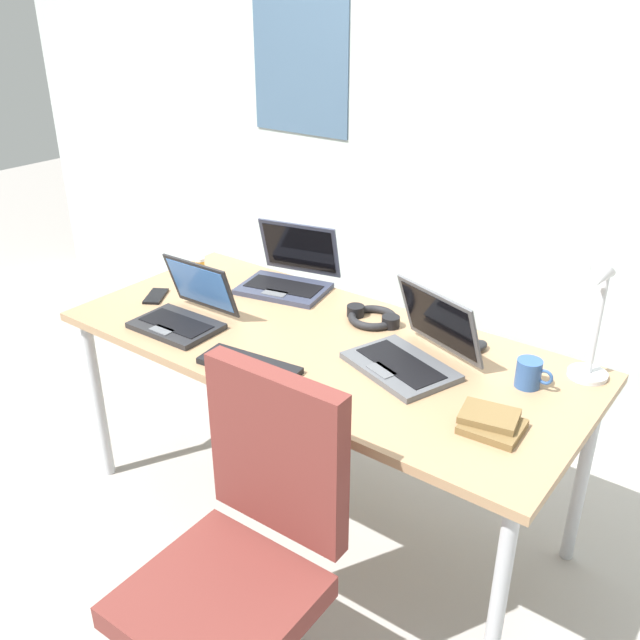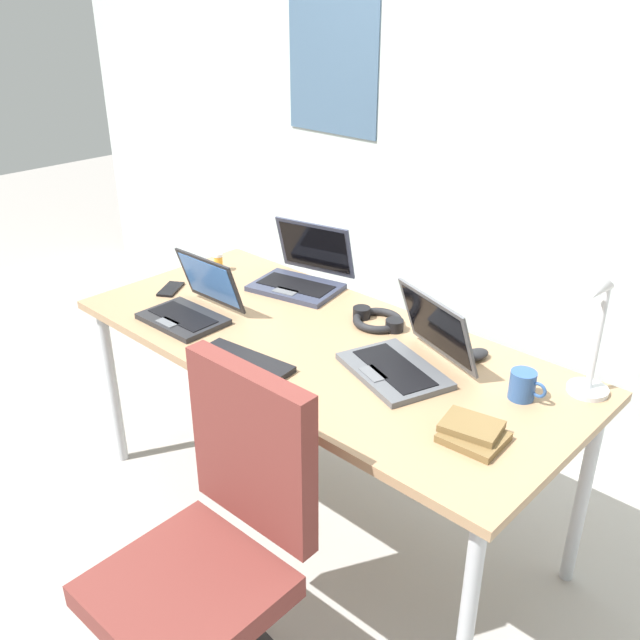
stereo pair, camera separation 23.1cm
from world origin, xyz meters
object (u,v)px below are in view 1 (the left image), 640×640
object	(u,v)px
laptop_back_left	(289,276)
computer_mouse	(476,346)
desk_lamp	(595,323)
book_stack	(491,422)
laptop_mid_desk	(412,352)
cell_phone	(156,296)
external_keyboard	(249,366)
office_chair	(240,586)
pill_bottle	(200,266)
headphones	(373,317)
coffee_mug	(529,373)
laptop_by_keyboard	(184,313)

from	to	relation	value
laptop_back_left	computer_mouse	size ratio (longest dim) A/B	4.08
desk_lamp	book_stack	distance (m)	0.46
desk_lamp	laptop_mid_desk	world-z (taller)	desk_lamp
laptop_mid_desk	cell_phone	xyz separation A→B (m)	(-1.06, -0.14, -0.04)
external_keyboard	office_chair	bearing A→B (deg)	-58.95
pill_bottle	office_chair	size ratio (longest dim) A/B	0.08
laptop_back_left	office_chair	xyz separation A→B (m)	(0.66, -1.02, -0.39)
computer_mouse	headphones	bearing A→B (deg)	-161.32
laptop_mid_desk	coffee_mug	xyz separation A→B (m)	(0.34, 0.10, -0.00)
laptop_mid_desk	cell_phone	bearing A→B (deg)	-172.69
computer_mouse	desk_lamp	bearing A→B (deg)	19.77
coffee_mug	office_chair	size ratio (longest dim) A/B	0.12
laptop_mid_desk	external_keyboard	xyz separation A→B (m)	(-0.40, -0.32, -0.04)
external_keyboard	computer_mouse	world-z (taller)	computer_mouse
book_stack	office_chair	distance (m)	0.80
laptop_by_keyboard	pill_bottle	size ratio (longest dim) A/B	3.86
external_keyboard	computer_mouse	size ratio (longest dim) A/B	3.44
laptop_mid_desk	office_chair	distance (m)	0.86
laptop_by_keyboard	office_chair	xyz separation A→B (m)	(0.74, -0.53, -0.39)
pill_bottle	computer_mouse	bearing A→B (deg)	3.99
external_keyboard	pill_bottle	size ratio (longest dim) A/B	4.18
laptop_mid_desk	book_stack	bearing A→B (deg)	-26.23
coffee_mug	office_chair	bearing A→B (deg)	-114.66
pill_bottle	coffee_mug	bearing A→B (deg)	-1.06
laptop_mid_desk	external_keyboard	distance (m)	0.52
laptop_back_left	cell_phone	world-z (taller)	laptop_back_left
external_keyboard	laptop_by_keyboard	bearing A→B (deg)	159.48
laptop_back_left	pill_bottle	bearing A→B (deg)	-161.18
computer_mouse	laptop_back_left	bearing A→B (deg)	-166.73
laptop_back_left	laptop_by_keyboard	size ratio (longest dim) A/B	1.29
laptop_mid_desk	pill_bottle	xyz separation A→B (m)	(-1.08, 0.13, -0.01)
pill_bottle	laptop_by_keyboard	bearing A→B (deg)	-51.36
external_keyboard	coffee_mug	xyz separation A→B (m)	(0.74, 0.42, 0.03)
laptop_mid_desk	headphones	bearing A→B (deg)	144.71
office_chair	cell_phone	bearing A→B (deg)	147.91
desk_lamp	external_keyboard	world-z (taller)	desk_lamp
external_keyboard	book_stack	size ratio (longest dim) A/B	1.76
laptop_by_keyboard	pill_bottle	xyz separation A→B (m)	(-0.28, 0.36, -0.00)
external_keyboard	book_stack	distance (m)	0.76
laptop_by_keyboard	desk_lamp	bearing A→B (deg)	20.09
headphones	coffee_mug	bearing A→B (deg)	-8.55
computer_mouse	pill_bottle	world-z (taller)	pill_bottle
pill_bottle	book_stack	xyz separation A→B (m)	(1.43, -0.30, -0.02)
cell_phone	laptop_mid_desk	bearing A→B (deg)	-24.56
pill_bottle	book_stack	distance (m)	1.46
laptop_by_keyboard	computer_mouse	bearing A→B (deg)	25.70
laptop_back_left	office_chair	distance (m)	1.27
cell_phone	pill_bottle	size ratio (longest dim) A/B	1.72
desk_lamp	laptop_back_left	bearing A→B (deg)	179.03
laptop_mid_desk	external_keyboard	size ratio (longest dim) A/B	1.27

